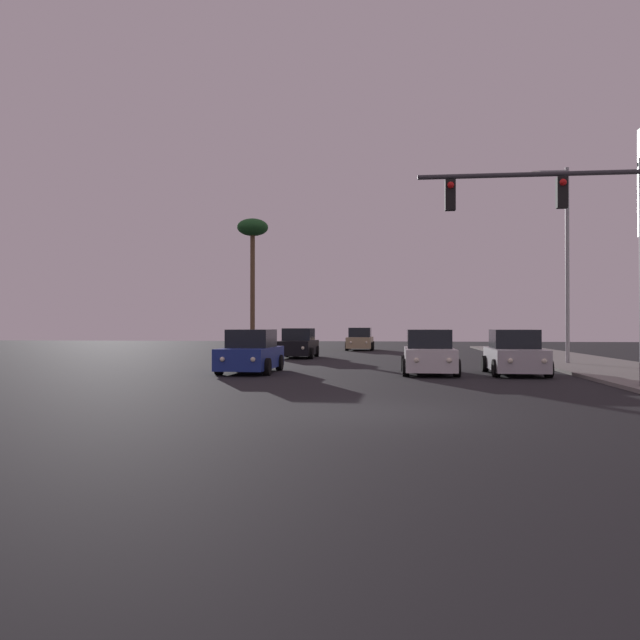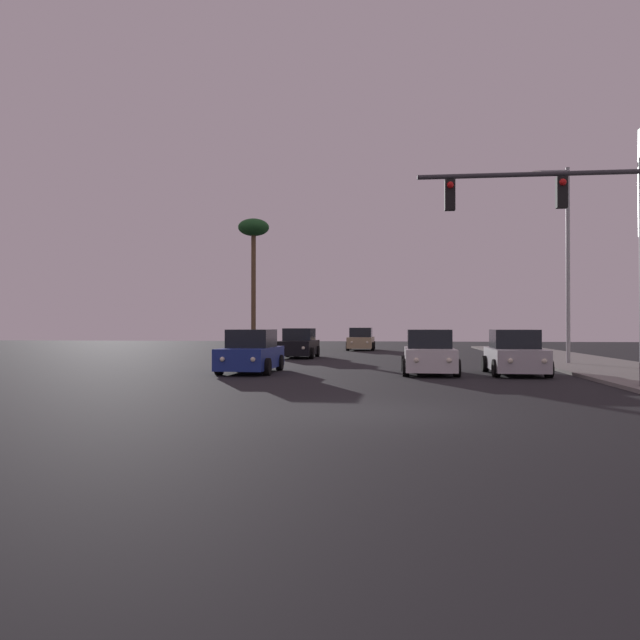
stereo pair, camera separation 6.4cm
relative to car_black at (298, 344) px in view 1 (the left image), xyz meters
The scene contains 9 objects.
ground_plane 22.66m from the car_black, 77.61° to the right, with size 120.00×120.00×0.00m, color black.
car_black is the anchor object (origin of this frame).
car_tan 11.83m from the car_black, 75.41° to the left, with size 2.04×4.33×1.68m.
car_silver 14.98m from the car_black, 48.86° to the right, with size 2.04×4.33×1.68m.
car_white 13.17m from the car_black, 59.49° to the right, with size 2.04×4.32×1.68m.
car_blue 11.44m from the car_black, 90.85° to the right, with size 2.04×4.33×1.68m.
traffic_light_mast 20.13m from the car_black, 57.56° to the right, with size 6.44×0.36×6.50m.
street_lamp 14.97m from the car_black, 22.75° to the right, with size 1.74×0.24×9.00m.
palm_tree_far 15.30m from the car_black, 114.19° to the left, with size 2.40×2.40×10.10m.
Camera 1 is at (0.37, -13.16, 1.82)m, focal length 35.00 mm.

